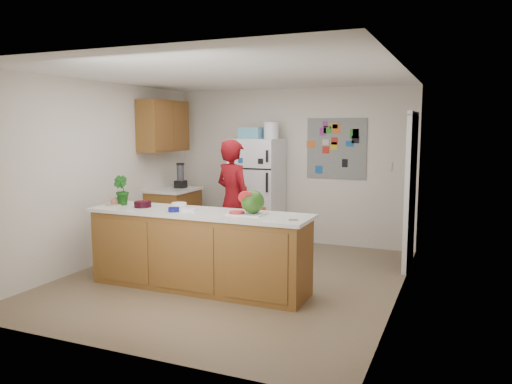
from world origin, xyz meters
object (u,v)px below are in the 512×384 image
at_px(refrigerator, 257,192).
at_px(person, 233,201).
at_px(watermelon, 253,202).
at_px(cherry_bowl, 143,204).

distance_m(refrigerator, person, 1.10).
height_order(refrigerator, watermelon, refrigerator).
relative_size(refrigerator, cherry_bowl, 8.23).
xyz_separation_m(person, watermelon, (0.82, -1.23, 0.20)).
relative_size(refrigerator, watermelon, 6.49).
height_order(person, cherry_bowl, person).
bearing_deg(watermelon, refrigerator, 111.46).
distance_m(person, cherry_bowl, 1.42).
bearing_deg(watermelon, cherry_bowl, -177.75).
bearing_deg(refrigerator, watermelon, -68.54).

